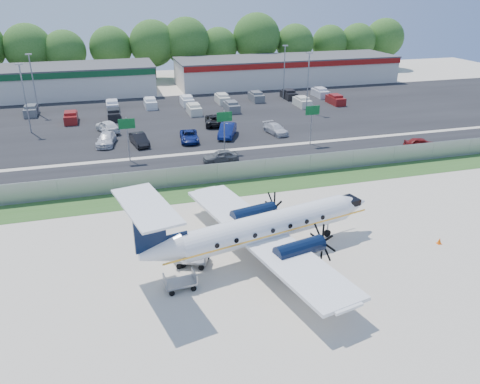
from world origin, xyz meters
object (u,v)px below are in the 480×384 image
object	(u,v)px
aircraft	(262,228)
baggage_cart_near	(192,258)
baggage_cart_far	(180,282)
pushback_tug	(191,251)

from	to	relation	value
aircraft	baggage_cart_near	size ratio (longest dim) A/B	7.54
baggage_cart_far	baggage_cart_near	bearing A→B (deg)	64.72
baggage_cart_near	baggage_cart_far	bearing A→B (deg)	-115.28
pushback_tug	baggage_cart_far	size ratio (longest dim) A/B	1.30
aircraft	baggage_cart_far	distance (m)	7.02
pushback_tug	baggage_cart_near	size ratio (longest dim) A/B	1.08
pushback_tug	baggage_cart_far	distance (m)	3.67
baggage_cart_near	baggage_cart_far	xyz separation A→B (m)	(-1.23, -2.60, -0.05)
aircraft	baggage_cart_far	xyz separation A→B (m)	(-6.34, -2.42, -1.79)
pushback_tug	baggage_cart_far	bearing A→B (deg)	-110.87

